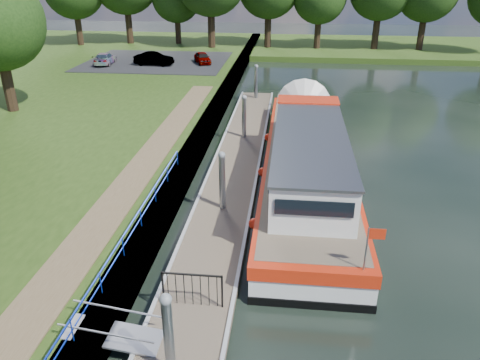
# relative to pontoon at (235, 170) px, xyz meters

# --- Properties ---
(bank_edge) EXTENTS (1.10, 90.00, 0.78)m
(bank_edge) POSITION_rel_pontoon_xyz_m (-2.55, 2.00, 0.20)
(bank_edge) COLOR #473D2D
(bank_edge) RESTS_ON ground
(far_bank) EXTENTS (60.00, 18.00, 0.60)m
(far_bank) POSITION_rel_pontoon_xyz_m (12.00, 39.00, 0.12)
(far_bank) COLOR #253E11
(far_bank) RESTS_ON ground
(footpath) EXTENTS (1.60, 40.00, 0.05)m
(footpath) POSITION_rel_pontoon_xyz_m (-4.40, -5.00, 0.62)
(footpath) COLOR brown
(footpath) RESTS_ON riverbank
(carpark) EXTENTS (14.00, 12.00, 0.06)m
(carpark) POSITION_rel_pontoon_xyz_m (-11.00, 25.00, 0.62)
(carpark) COLOR black
(carpark) RESTS_ON riverbank
(blue_fence) EXTENTS (0.04, 18.04, 0.72)m
(blue_fence) POSITION_rel_pontoon_xyz_m (-2.75, -10.00, 1.13)
(blue_fence) COLOR #0C2DBF
(blue_fence) RESTS_ON riverbank
(pontoon) EXTENTS (2.50, 30.00, 0.56)m
(pontoon) POSITION_rel_pontoon_xyz_m (0.00, 0.00, 0.00)
(pontoon) COLOR brown
(pontoon) RESTS_ON ground
(mooring_piles) EXTENTS (0.30, 27.30, 3.55)m
(mooring_piles) POSITION_rel_pontoon_xyz_m (0.00, 0.00, 1.10)
(mooring_piles) COLOR gray
(mooring_piles) RESTS_ON ground
(gangway) EXTENTS (2.58, 1.00, 0.92)m
(gangway) POSITION_rel_pontoon_xyz_m (-1.85, -12.50, 0.44)
(gangway) COLOR #A5A8AD
(gangway) RESTS_ON ground
(gate_panel) EXTENTS (1.85, 0.05, 1.15)m
(gate_panel) POSITION_rel_pontoon_xyz_m (-0.00, -10.80, 0.97)
(gate_panel) COLOR black
(gate_panel) RESTS_ON ground
(barge) EXTENTS (4.36, 21.15, 4.78)m
(barge) POSITION_rel_pontoon_xyz_m (3.60, 0.27, 0.90)
(barge) COLOR black
(barge) RESTS_ON ground
(car_a) EXTENTS (2.37, 3.37, 1.07)m
(car_a) POSITION_rel_pontoon_xyz_m (-6.15, 24.31, 1.18)
(car_a) COLOR #999999
(car_a) RESTS_ON carpark
(car_b) EXTENTS (3.84, 1.57, 1.24)m
(car_b) POSITION_rel_pontoon_xyz_m (-10.66, 22.85, 1.27)
(car_b) COLOR #999999
(car_b) RESTS_ON carpark
(car_c) EXTENTS (1.96, 3.96, 1.11)m
(car_c) POSITION_rel_pontoon_xyz_m (-15.57, 22.81, 1.20)
(car_c) COLOR #999999
(car_c) RESTS_ON carpark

